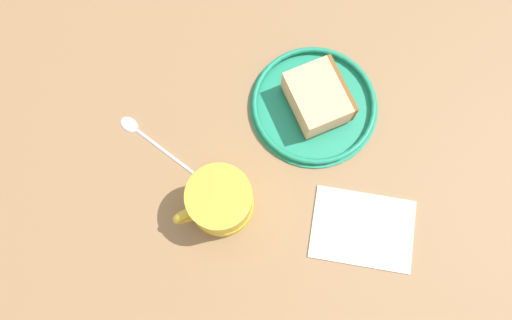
{
  "coord_description": "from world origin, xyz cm",
  "views": [
    {
      "loc": [
        2.75,
        19.96,
        65.15
      ],
      "look_at": [
        2.77,
        3.98,
        3.0
      ],
      "focal_mm": 33.01,
      "sensor_mm": 36.0,
      "label": 1
    }
  ],
  "objects_px": {
    "tea_mug": "(220,202)",
    "folded_napkin": "(363,229)",
    "cake_slice": "(318,98)",
    "teaspoon": "(141,133)",
    "small_plate": "(314,105)"
  },
  "relations": [
    {
      "from": "cake_slice",
      "to": "folded_napkin",
      "type": "xyz_separation_m",
      "value": [
        -0.06,
        0.18,
        -0.03
      ]
    },
    {
      "from": "small_plate",
      "to": "tea_mug",
      "type": "height_order",
      "value": "tea_mug"
    },
    {
      "from": "cake_slice",
      "to": "teaspoon",
      "type": "height_order",
      "value": "cake_slice"
    },
    {
      "from": "folded_napkin",
      "to": "cake_slice",
      "type": "bearing_deg",
      "value": -71.6
    },
    {
      "from": "small_plate",
      "to": "cake_slice",
      "type": "bearing_deg",
      "value": -156.78
    },
    {
      "from": "tea_mug",
      "to": "folded_napkin",
      "type": "xyz_separation_m",
      "value": [
        -0.19,
        0.03,
        -0.04
      ]
    },
    {
      "from": "small_plate",
      "to": "folded_napkin",
      "type": "xyz_separation_m",
      "value": [
        -0.06,
        0.18,
        -0.0
      ]
    },
    {
      "from": "cake_slice",
      "to": "tea_mug",
      "type": "xyz_separation_m",
      "value": [
        0.13,
        0.15,
        0.01
      ]
    },
    {
      "from": "small_plate",
      "to": "folded_napkin",
      "type": "height_order",
      "value": "small_plate"
    },
    {
      "from": "teaspoon",
      "to": "tea_mug",
      "type": "bearing_deg",
      "value": 138.14
    },
    {
      "from": "small_plate",
      "to": "teaspoon",
      "type": "bearing_deg",
      "value": 9.59
    },
    {
      "from": "tea_mug",
      "to": "folded_napkin",
      "type": "bearing_deg",
      "value": 171.1
    },
    {
      "from": "cake_slice",
      "to": "teaspoon",
      "type": "xyz_separation_m",
      "value": [
        0.25,
        0.04,
        -0.03
      ]
    },
    {
      "from": "teaspoon",
      "to": "folded_napkin",
      "type": "relative_size",
      "value": 0.83
    },
    {
      "from": "teaspoon",
      "to": "folded_napkin",
      "type": "xyz_separation_m",
      "value": [
        -0.31,
        0.14,
        -0.0
      ]
    }
  ]
}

